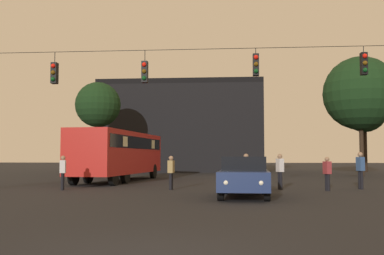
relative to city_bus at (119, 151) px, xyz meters
The scene contains 14 objects.
ground_plane 6.88m from the city_bus, 32.01° to the left, with size 168.00×168.00×0.00m, color black.
overhead_signal_span 10.14m from the city_bus, 55.48° to the right, with size 21.15×0.44×6.73m.
city_bus is the anchor object (origin of this frame).
car_near_right 12.97m from the city_bus, 55.21° to the right, with size 1.97×4.40×1.52m.
pedestrian_crossing_left 7.70m from the city_bus, 95.65° to the right, with size 0.31×0.40×1.57m.
pedestrian_crossing_center 14.22m from the city_bus, 24.57° to the right, with size 0.35×0.42×1.74m.
pedestrian_crossing_right 10.39m from the city_bus, 43.02° to the right, with size 0.34×0.42×1.65m.
pedestrian_near_bus 13.22m from the city_bus, 32.13° to the right, with size 0.35×0.42×1.51m.
pedestrian_trailing 8.14m from the city_bus, 59.28° to the right, with size 0.29×0.39×1.55m.
pedestrian_far_side 11.18m from the city_bus, 34.87° to the right, with size 0.36×0.42×1.65m.
corner_building 19.53m from the city_bus, 84.36° to the left, with size 16.12×8.27×9.01m.
tree_left_silhouette 11.02m from the city_bus, 113.89° to the left, with size 3.77×3.77×7.74m.
tree_behind_building 27.60m from the city_bus, 42.73° to the left, with size 4.28×4.28×8.20m.
tree_right_far 20.05m from the city_bus, 28.46° to the left, with size 5.85×5.85×9.47m.
Camera 1 is at (1.28, -7.13, 1.52)m, focal length 43.25 mm.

